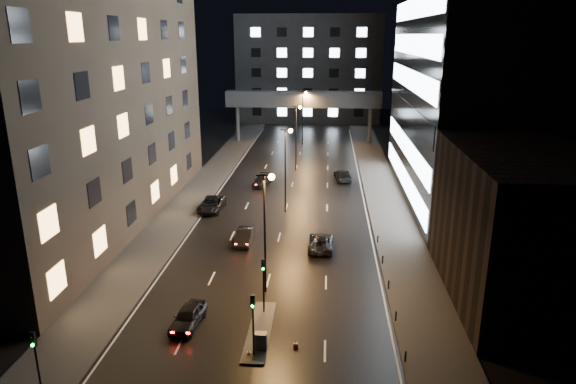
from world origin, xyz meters
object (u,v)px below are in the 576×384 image
car_away_d (262,181)px  car_toward_a (321,242)px  car_away_c (211,204)px  car_toward_b (343,175)px  utility_cabinet (261,341)px  car_away_b (245,236)px  car_away_a (188,317)px

car_away_d → car_toward_a: 23.51m
car_away_c → car_toward_b: (16.22, 14.86, 0.01)m
car_away_c → utility_cabinet: car_away_c is taller
car_away_d → car_toward_b: car_toward_b is taller
car_away_b → car_away_d: (-0.89, 20.92, -0.04)m
car_away_d → car_away_b: bearing=-80.5°
car_away_d → utility_cabinet: car_away_d is taller
car_away_a → car_away_d: car_away_a is taller
car_away_b → utility_cabinet: 18.93m
car_away_c → car_toward_a: 17.17m
car_away_a → car_away_d: (0.75, 36.74, -0.06)m
car_away_c → car_toward_a: car_away_c is taller
car_away_b → car_toward_b: car_toward_b is taller
car_toward_b → car_toward_a: bearing=77.6°
car_toward_a → car_toward_b: bearing=-95.4°
car_away_d → utility_cabinet: 39.71m
car_away_c → car_toward_a: bearing=-36.6°
car_toward_a → utility_cabinet: 17.94m
car_away_d → car_away_c: bearing=-106.0°
car_toward_a → car_away_c: bearing=-37.8°
car_toward_b → car_away_d: bearing=11.8°
car_away_d → utility_cabinet: bearing=-75.7°
car_away_a → car_away_c: (-3.99, 25.61, 0.04)m
car_away_b → car_away_c: bearing=120.1°
car_away_d → car_toward_a: (8.68, -21.85, 0.03)m
car_away_a → car_away_c: car_away_c is taller
car_away_c → car_away_d: bearing=68.9°
car_away_a → car_away_d: size_ratio=0.92×
car_toward_b → car_away_b: bearing=60.6°
car_toward_a → car_toward_b: car_toward_b is taller
car_away_c → car_away_b: bearing=-58.1°
car_away_b → car_away_d: car_away_b is taller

